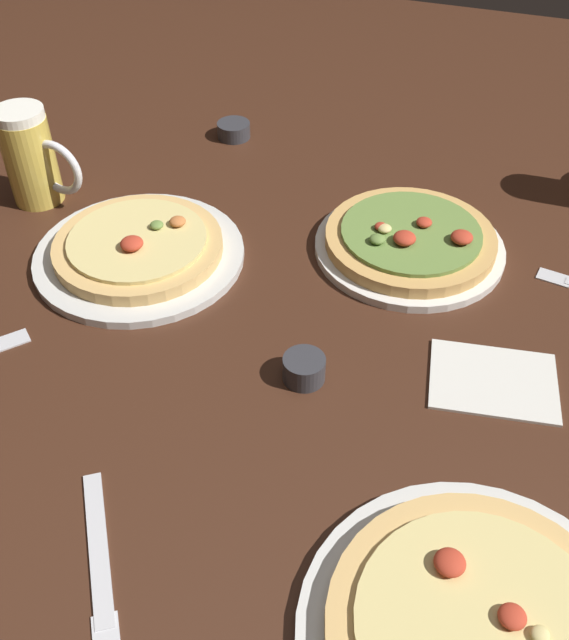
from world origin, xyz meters
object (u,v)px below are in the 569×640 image
object	(u,v)px
pizza_plate_near	(480,635)
beer_mug_dark	(32,157)
ramekin_sauce	(234,130)
ramekin_butter	(304,369)
pizza_plate_side	(139,249)
napkin_folded	(494,377)
knife_right	(100,568)
pizza_plate_far	(410,242)

from	to	relation	value
pizza_plate_near	beer_mug_dark	distance (m)	0.88
ramekin_sauce	ramekin_butter	world-z (taller)	ramekin_butter
pizza_plate_side	napkin_folded	bearing A→B (deg)	-8.04
knife_right	ramekin_butter	bearing A→B (deg)	70.52
ramekin_butter	napkin_folded	size ratio (longest dim) A/B	0.34
pizza_plate_near	pizza_plate_side	xyz separation A→B (m)	(-0.53, 0.39, -0.00)
pizza_plate_far	pizza_plate_side	size ratio (longest dim) A/B	0.91
beer_mug_dark	knife_right	world-z (taller)	beer_mug_dark
ramekin_sauce	knife_right	xyz separation A→B (m)	(0.19, -0.80, -0.01)
pizza_plate_far	ramekin_sauce	world-z (taller)	pizza_plate_far
pizza_plate_near	knife_right	bearing A→B (deg)	-172.25
beer_mug_dark	pizza_plate_side	bearing A→B (deg)	-21.54
knife_right	napkin_folded	bearing A→B (deg)	49.11
ramekin_sauce	ramekin_butter	size ratio (longest dim) A/B	1.14
pizza_plate_near	pizza_plate_far	bearing A→B (deg)	108.15
pizza_plate_near	napkin_folded	distance (m)	0.32
ramekin_butter	knife_right	bearing A→B (deg)	-109.48
pizza_plate_far	pizza_plate_side	world-z (taller)	same
pizza_plate_side	ramekin_sauce	size ratio (longest dim) A/B	5.12
pizza_plate_side	knife_right	distance (m)	0.47
pizza_plate_side	beer_mug_dark	xyz separation A→B (m)	(-0.21, 0.08, 0.06)
pizza_plate_near	napkin_folded	size ratio (longest dim) A/B	2.16
pizza_plate_far	ramekin_butter	size ratio (longest dim) A/B	5.33
knife_right	pizza_plate_near	bearing A→B (deg)	7.75
napkin_folded	knife_right	bearing A→B (deg)	-130.89
pizza_plate_far	beer_mug_dark	distance (m)	0.57
pizza_plate_far	knife_right	distance (m)	0.60
pizza_plate_near	knife_right	xyz separation A→B (m)	(-0.34, -0.05, -0.01)
pizza_plate_side	napkin_folded	world-z (taller)	pizza_plate_side
beer_mug_dark	ramekin_sauce	world-z (taller)	beer_mug_dark
beer_mug_dark	knife_right	distance (m)	0.66
pizza_plate_side	ramekin_sauce	xyz separation A→B (m)	(-0.01, 0.36, -0.00)
ramekin_sauce	knife_right	bearing A→B (deg)	-76.60
napkin_folded	pizza_plate_near	bearing A→B (deg)	-85.15
ramekin_butter	ramekin_sauce	bearing A→B (deg)	120.21
pizza_plate_near	beer_mug_dark	world-z (taller)	beer_mug_dark
napkin_folded	knife_right	distance (m)	0.48
ramekin_butter	pizza_plate_near	bearing A→B (deg)	-46.00
ramekin_butter	knife_right	xyz separation A→B (m)	(-0.10, -0.29, -0.01)
ramekin_sauce	beer_mug_dark	bearing A→B (deg)	-126.51
beer_mug_dark	pizza_plate_far	bearing A→B (deg)	5.75
pizza_plate_side	ramekin_butter	size ratio (longest dim) A/B	5.83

